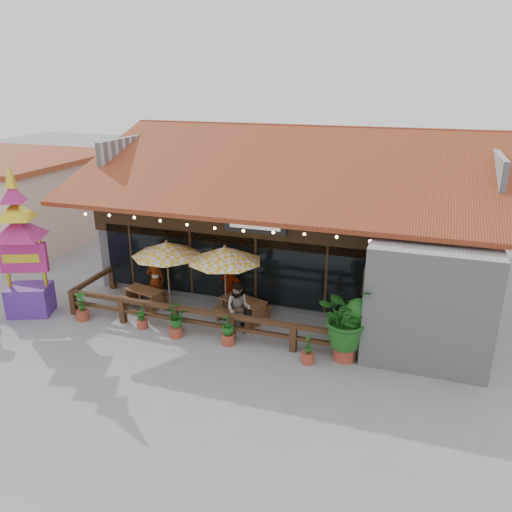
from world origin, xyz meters
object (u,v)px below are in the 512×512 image
(umbrella_right, at_px, (225,255))
(tropical_plant, at_px, (347,318))
(picnic_table_left, at_px, (144,295))
(umbrella_left, at_px, (167,249))
(picnic_table_right, at_px, (243,306))
(thai_sign_tower, at_px, (19,232))

(umbrella_right, xyz_separation_m, tropical_plant, (4.34, -1.40, -0.97))
(umbrella_right, bearing_deg, picnic_table_left, -178.57)
(umbrella_left, height_order, picnic_table_left, umbrella_left)
(picnic_table_right, bearing_deg, picnic_table_left, -177.82)
(umbrella_left, relative_size, umbrella_right, 1.21)
(picnic_table_right, distance_m, thai_sign_tower, 7.95)
(thai_sign_tower, xyz_separation_m, tropical_plant, (11.02, 0.46, -1.65))
(thai_sign_tower, bearing_deg, picnic_table_right, 14.80)
(picnic_table_right, height_order, tropical_plant, tropical_plant)
(umbrella_right, height_order, tropical_plant, umbrella_right)
(picnic_table_left, relative_size, picnic_table_right, 0.85)
(umbrella_left, xyz_separation_m, umbrella_right, (2.20, -0.04, 0.06))
(umbrella_left, relative_size, picnic_table_left, 1.98)
(picnic_table_left, bearing_deg, picnic_table_right, 2.18)
(umbrella_right, xyz_separation_m, picnic_table_right, (0.61, 0.06, -1.84))
(umbrella_left, relative_size, picnic_table_right, 1.68)
(thai_sign_tower, bearing_deg, tropical_plant, 2.41)
(umbrella_right, bearing_deg, umbrella_left, 179.01)
(tropical_plant, bearing_deg, thai_sign_tower, -177.59)
(umbrella_left, distance_m, thai_sign_tower, 4.92)
(tropical_plant, bearing_deg, picnic_table_right, 158.55)
(picnic_table_right, xyz_separation_m, tropical_plant, (3.73, -1.46, 0.86))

